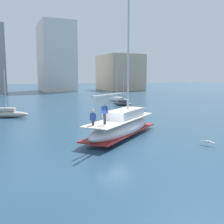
{
  "coord_description": "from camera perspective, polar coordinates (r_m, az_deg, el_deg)",
  "views": [
    {
      "loc": [
        -7.69,
        -17.07,
        4.86
      ],
      "look_at": [
        1.66,
        3.94,
        1.8
      ],
      "focal_mm": 41.59,
      "sensor_mm": 36.0,
      "label": 1
    }
  ],
  "objects": [
    {
      "name": "ground_plane",
      "position": [
        19.34,
        0.26,
        -6.97
      ],
      "size": [
        400.0,
        400.0,
        0.0
      ],
      "primitive_type": "plane",
      "color": "navy"
    },
    {
      "name": "main_sailboat",
      "position": [
        21.62,
        2.24,
        -2.97
      ],
      "size": [
        9.03,
        7.83,
        12.14
      ],
      "color": "silver",
      "rests_on": "ground"
    },
    {
      "name": "moored_sloop_near",
      "position": [
        53.74,
        1.26,
        2.94
      ],
      "size": [
        3.22,
        4.28,
        7.09
      ],
      "color": "white",
      "rests_on": "ground"
    },
    {
      "name": "moored_sloop_far",
      "position": [
        34.19,
        -21.73,
        -0.28
      ],
      "size": [
        4.83,
        3.09,
        5.8
      ],
      "color": "#B7B2A8",
      "rests_on": "ground"
    },
    {
      "name": "moored_catamaran",
      "position": [
        45.44,
        2.26,
        2.0
      ],
      "size": [
        2.74,
        3.77,
        5.62
      ],
      "color": "#4C4C51",
      "rests_on": "ground"
    },
    {
      "name": "seagull",
      "position": [
        19.89,
        20.22,
        -6.1
      ],
      "size": [
        0.55,
        1.05,
        0.17
      ],
      "color": "silver",
      "rests_on": "ground"
    },
    {
      "name": "waterfront_buildings",
      "position": [
        93.7,
        -21.92,
        10.88
      ],
      "size": [
        83.64,
        20.35,
        26.67
      ],
      "color": "silver",
      "rests_on": "ground"
    }
  ]
}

